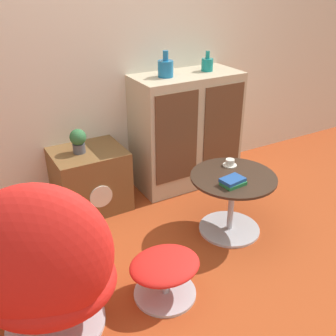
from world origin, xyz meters
The scene contains 12 objects.
ground_plane centered at (0.00, 0.00, 0.00)m, with size 12.00×12.00×0.00m, color #9E3D19.
wall_back centered at (0.00, 1.40, 1.30)m, with size 6.40×0.06×2.60m.
sideboard centered at (0.55, 1.14, 0.51)m, with size 0.94×0.46×1.01m.
tv_console centered at (-0.37, 1.13, 0.26)m, with size 0.57×0.48×0.51m.
egg_chair centered at (-1.01, -0.01, 0.45)m, with size 0.91×0.88×0.98m.
ottoman centered at (-0.34, -0.05, 0.19)m, with size 0.43×0.38×0.28m.
coffee_table centered at (0.42, 0.29, 0.29)m, with size 0.62×0.62×0.47m.
vase_leftmost centered at (0.35, 1.14, 1.08)m, with size 0.13×0.13×0.21m.
vase_inner_left centered at (0.76, 1.14, 1.07)m, with size 0.10×0.10×0.17m.
potted_plant centered at (-0.44, 1.13, 0.62)m, with size 0.13×0.13×0.19m.
teacup centered at (0.50, 0.44, 0.49)m, with size 0.11×0.11×0.05m.
book_stack centered at (0.34, 0.19, 0.49)m, with size 0.17×0.13×0.05m.
Camera 1 is at (-1.23, -1.63, 1.80)m, focal length 42.00 mm.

